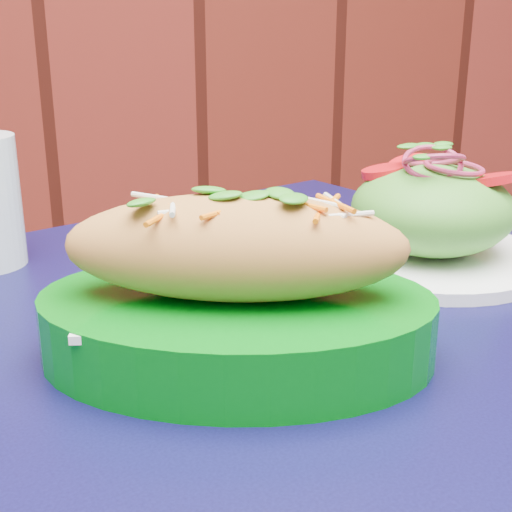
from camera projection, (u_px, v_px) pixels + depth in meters
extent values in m
cube|color=black|center=(280.00, 356.00, 0.56)|extent=(1.03, 1.03, 0.03)
cylinder|color=black|center=(304.00, 437.00, 1.12)|extent=(0.04, 0.04, 0.72)
cube|color=white|center=(236.00, 301.00, 0.51)|extent=(0.24, 0.17, 0.01)
ellipsoid|color=#C27F3D|center=(236.00, 247.00, 0.49)|extent=(0.26, 0.17, 0.07)
cylinder|color=white|center=(428.00, 257.00, 0.72)|extent=(0.23, 0.23, 0.01)
ellipsoid|color=#4C992D|center=(432.00, 209.00, 0.71)|extent=(0.16, 0.16, 0.09)
cylinder|color=red|center=(493.00, 174.00, 0.68)|extent=(0.05, 0.05, 0.01)
cylinder|color=red|center=(385.00, 166.00, 0.71)|extent=(0.05, 0.05, 0.01)
cylinder|color=red|center=(411.00, 161.00, 0.74)|extent=(0.05, 0.05, 0.01)
torus|color=#952044|center=(436.00, 160.00, 0.69)|extent=(0.06, 0.06, 0.01)
torus|color=#952044|center=(436.00, 156.00, 0.69)|extent=(0.06, 0.06, 0.01)
torus|color=#952044|center=(437.00, 152.00, 0.69)|extent=(0.06, 0.06, 0.01)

